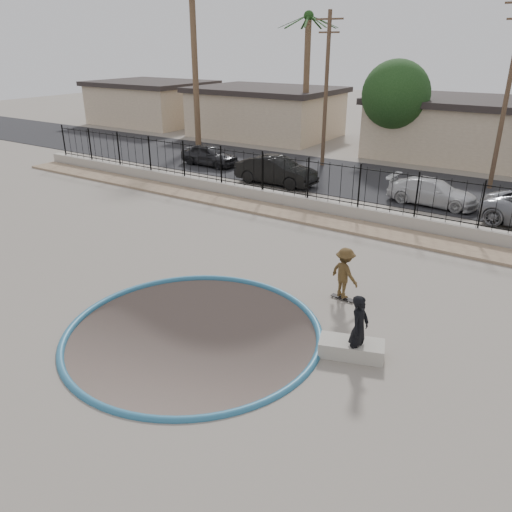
{
  "coord_description": "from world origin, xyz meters",
  "views": [
    {
      "loc": [
        7.79,
        -9.79,
        7.26
      ],
      "look_at": [
        0.07,
        2.0,
        1.21
      ],
      "focal_mm": 35.0,
      "sensor_mm": 36.0,
      "label": 1
    }
  ],
  "objects_px": {
    "car_a": "(210,155)",
    "videographer": "(359,328)",
    "skateboard": "(343,298)",
    "concrete_ledge": "(351,348)",
    "car_c": "(432,192)",
    "skater": "(344,276)",
    "car_b": "(276,171)"
  },
  "relations": [
    {
      "from": "skateboard",
      "to": "car_b",
      "type": "height_order",
      "value": "car_b"
    },
    {
      "from": "skateboard",
      "to": "car_c",
      "type": "bearing_deg",
      "value": 95.71
    },
    {
      "from": "skateboard",
      "to": "videographer",
      "type": "height_order",
      "value": "videographer"
    },
    {
      "from": "videographer",
      "to": "car_c",
      "type": "bearing_deg",
      "value": 10.93
    },
    {
      "from": "skateboard",
      "to": "videographer",
      "type": "bearing_deg",
      "value": -56.15
    },
    {
      "from": "skater",
      "to": "car_c",
      "type": "relative_size",
      "value": 0.37
    },
    {
      "from": "car_a",
      "to": "car_b",
      "type": "bearing_deg",
      "value": -103.56
    },
    {
      "from": "skateboard",
      "to": "car_b",
      "type": "bearing_deg",
      "value": 133.37
    },
    {
      "from": "skateboard",
      "to": "car_a",
      "type": "xyz_separation_m",
      "value": [
        -14.57,
        12.0,
        0.64
      ]
    },
    {
      "from": "skateboard",
      "to": "car_a",
      "type": "distance_m",
      "value": 18.88
    },
    {
      "from": "car_c",
      "to": "concrete_ledge",
      "type": "bearing_deg",
      "value": -169.63
    },
    {
      "from": "car_b",
      "to": "concrete_ledge",
      "type": "bearing_deg",
      "value": -142.94
    },
    {
      "from": "videographer",
      "to": "skater",
      "type": "bearing_deg",
      "value": 33.11
    },
    {
      "from": "car_b",
      "to": "skateboard",
      "type": "bearing_deg",
      "value": -140.82
    },
    {
      "from": "car_a",
      "to": "car_c",
      "type": "xyz_separation_m",
      "value": [
        14.13,
        -0.7,
        -0.04
      ]
    },
    {
      "from": "videographer",
      "to": "car_a",
      "type": "distance_m",
      "value": 21.82
    },
    {
      "from": "concrete_ledge",
      "to": "car_a",
      "type": "relative_size",
      "value": 0.42
    },
    {
      "from": "skateboard",
      "to": "car_c",
      "type": "distance_m",
      "value": 11.32
    },
    {
      "from": "videographer",
      "to": "car_a",
      "type": "height_order",
      "value": "videographer"
    },
    {
      "from": "skater",
      "to": "skateboard",
      "type": "height_order",
      "value": "skater"
    },
    {
      "from": "car_c",
      "to": "videographer",
      "type": "bearing_deg",
      "value": -168.98
    },
    {
      "from": "skater",
      "to": "car_c",
      "type": "height_order",
      "value": "skater"
    },
    {
      "from": "videographer",
      "to": "car_a",
      "type": "xyz_separation_m",
      "value": [
        -16.14,
        14.69,
        -0.18
      ]
    },
    {
      "from": "skater",
      "to": "concrete_ledge",
      "type": "xyz_separation_m",
      "value": [
        1.4,
        -2.63,
        -0.6
      ]
    },
    {
      "from": "car_a",
      "to": "videographer",
      "type": "bearing_deg",
      "value": -130.67
    },
    {
      "from": "skater",
      "to": "videographer",
      "type": "relative_size",
      "value": 0.91
    },
    {
      "from": "videographer",
      "to": "car_b",
      "type": "height_order",
      "value": "videographer"
    },
    {
      "from": "concrete_ledge",
      "to": "car_c",
      "type": "bearing_deg",
      "value": 97.51
    },
    {
      "from": "skater",
      "to": "skateboard",
      "type": "xyz_separation_m",
      "value": [
        -0.0,
        -0.0,
        -0.74
      ]
    },
    {
      "from": "skateboard",
      "to": "concrete_ledge",
      "type": "distance_m",
      "value": 2.99
    },
    {
      "from": "car_a",
      "to": "car_c",
      "type": "bearing_deg",
      "value": -91.2
    },
    {
      "from": "skateboard",
      "to": "car_a",
      "type": "height_order",
      "value": "car_a"
    }
  ]
}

